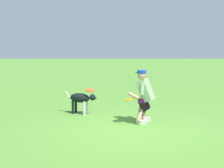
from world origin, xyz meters
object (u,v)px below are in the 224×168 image
dog (81,99)px  person (144,95)px  frisbee_flying (90,90)px  frisbee_held (129,99)px

dog → person: bearing=-5.5°
person → frisbee_flying: 1.63m
frisbee_flying → frisbee_held: size_ratio=0.92×
frisbee_flying → frisbee_held: (-1.01, 0.96, -0.06)m
dog → frisbee_flying: (-0.23, 0.08, 0.25)m
person → frisbee_held: (0.37, 0.09, -0.09)m
dog → frisbee_held: (-1.24, 1.04, 0.19)m
person → frisbee_flying: person is taller
dog → frisbee_held: size_ratio=3.55×
frisbee_flying → frisbee_held: bearing=136.3°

